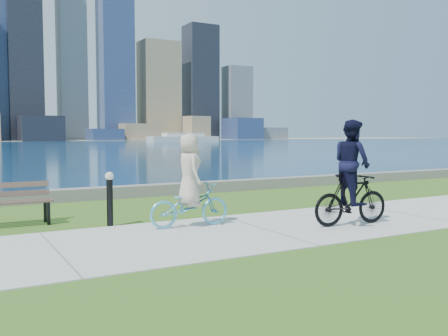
% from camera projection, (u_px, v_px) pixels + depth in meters
% --- Properties ---
extents(ground, '(320.00, 320.00, 0.00)m').
position_uv_depth(ground, '(263.00, 230.00, 10.04)').
color(ground, '#325917').
rests_on(ground, ground).
extents(concrete_path, '(80.00, 3.50, 0.02)m').
position_uv_depth(concrete_path, '(263.00, 229.00, 10.04)').
color(concrete_path, '#ADACA7').
rests_on(concrete_path, ground).
extents(seawall, '(90.00, 0.50, 0.35)m').
position_uv_depth(seawall, '(152.00, 190.00, 15.43)').
color(seawall, slate).
rests_on(seawall, ground).
extents(ferry_far, '(14.91, 4.26, 2.02)m').
position_uv_depth(ferry_far, '(183.00, 138.00, 105.75)').
color(ferry_far, silver).
rests_on(ferry_far, ground).
extents(park_bench, '(1.73, 0.61, 0.90)m').
position_uv_depth(park_bench, '(8.00, 200.00, 10.40)').
color(park_bench, black).
rests_on(park_bench, ground).
extents(bollard_lamp, '(0.18, 0.18, 1.14)m').
position_uv_depth(bollard_lamp, '(110.00, 195.00, 10.30)').
color(bollard_lamp, black).
rests_on(bollard_lamp, ground).
extents(cyclist_woman, '(0.70, 1.74, 1.91)m').
position_uv_depth(cyclist_woman, '(189.00, 192.00, 10.19)').
color(cyclist_woman, '#57B5D4').
rests_on(cyclist_woman, ground).
extents(cyclist_man, '(0.74, 1.83, 2.20)m').
position_uv_depth(cyclist_man, '(351.00, 181.00, 10.35)').
color(cyclist_man, black).
rests_on(cyclist_man, ground).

